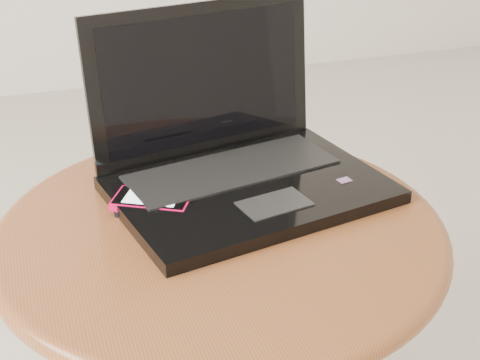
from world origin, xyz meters
name	(u,v)px	position (x,y,z in m)	size (l,w,h in m)	color
table	(222,284)	(-0.02, -0.10, 0.40)	(0.64, 0.64, 0.51)	#633511
laptop	(235,157)	(0.04, 0.00, 0.56)	(0.44, 0.37, 0.26)	black
phone_black	(155,210)	(-0.10, -0.05, 0.52)	(0.12, 0.10, 0.01)	black
phone_pink	(152,201)	(-0.10, -0.04, 0.53)	(0.13, 0.11, 0.01)	#DA0848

